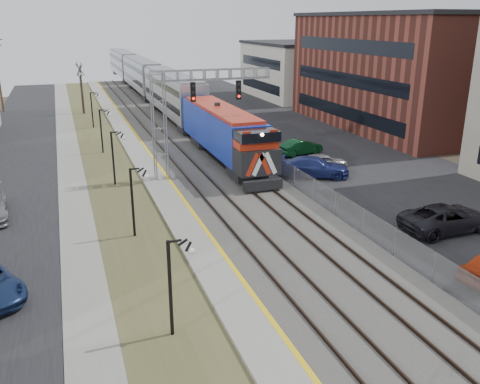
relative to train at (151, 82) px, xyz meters
name	(u,v)px	position (x,y,z in m)	size (l,w,h in m)	color
street_west	(12,169)	(-17.00, -31.81, -2.90)	(7.00, 120.00, 0.04)	black
sidewalk	(70,164)	(-12.50, -31.81, -2.88)	(2.00, 120.00, 0.08)	gray
grass_median	(106,161)	(-9.50, -31.81, -2.89)	(4.00, 120.00, 0.06)	#494D29
platform	(141,157)	(-6.50, -31.81, -2.80)	(2.00, 120.00, 0.24)	gray
ballast_bed	(196,153)	(-1.50, -31.81, -2.82)	(8.00, 120.00, 0.20)	#595651
parking_lot	(314,143)	(10.50, -31.81, -2.90)	(16.00, 120.00, 0.04)	black
platform_edge	(151,155)	(-5.62, -31.81, -2.67)	(0.24, 120.00, 0.01)	gold
track_near	(175,153)	(-3.50, -31.81, -2.64)	(1.58, 120.00, 0.15)	#2D2119
track_far	(212,149)	(0.00, -31.81, -2.64)	(1.58, 120.00, 0.15)	#2D2119
train	(151,82)	(0.00, 0.00, 0.00)	(3.00, 85.85, 5.33)	#142CA4
signal_gantry	(182,106)	(-4.28, -38.82, 2.67)	(9.00, 1.07, 8.15)	gray
lampposts	(132,202)	(-9.50, -48.52, -0.92)	(0.14, 62.14, 4.00)	black
fence	(240,142)	(2.70, -31.81, -2.12)	(0.04, 120.00, 1.60)	gray
buildings_east	(466,77)	(24.50, -35.63, 3.39)	(16.00, 76.00, 15.00)	#9E937F
car_lot_c	(447,219)	(7.55, -53.97, -2.15)	(2.56, 5.55, 1.54)	black
car_lot_d	(314,167)	(5.31, -41.87, -2.15)	(2.15, 5.29, 1.54)	navy
car_lot_e	(322,162)	(6.68, -40.59, -2.21)	(1.68, 4.17, 1.42)	gray
car_lot_f	(300,148)	(7.25, -35.36, -2.24)	(1.44, 4.14, 1.36)	#0B3A1A
car_lot_g	(240,119)	(6.52, -20.96, -2.15)	(1.81, 4.51, 1.54)	#0C3E17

